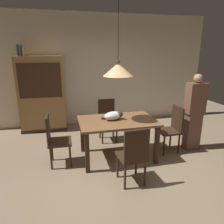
% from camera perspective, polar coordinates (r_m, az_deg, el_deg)
% --- Properties ---
extents(ground, '(10.00, 10.00, 0.00)m').
position_cam_1_polar(ground, '(3.71, 1.95, -15.64)').
color(ground, '#847056').
extents(back_wall, '(6.40, 0.10, 2.90)m').
position_cam_1_polar(back_wall, '(5.76, -5.18, 11.25)').
color(back_wall, beige).
rests_on(back_wall, ground).
extents(dining_table, '(1.40, 0.90, 0.75)m').
position_cam_1_polar(dining_table, '(3.85, 1.52, -3.64)').
color(dining_table, brown).
rests_on(dining_table, ground).
extents(chair_far_back, '(0.40, 0.40, 0.93)m').
position_cam_1_polar(chair_far_back, '(4.70, -1.30, -1.62)').
color(chair_far_back, '#382316').
rests_on(chair_far_back, ground).
extents(chair_near_front, '(0.43, 0.43, 0.93)m').
position_cam_1_polar(chair_near_front, '(3.14, 5.90, -11.38)').
color(chair_near_front, '#382316').
rests_on(chair_near_front, ground).
extents(chair_right_side, '(0.40, 0.40, 0.93)m').
position_cam_1_polar(chair_right_side, '(4.32, 16.15, -3.98)').
color(chair_right_side, '#382316').
rests_on(chair_right_side, ground).
extents(chair_left_side, '(0.41, 0.41, 0.93)m').
position_cam_1_polar(chair_left_side, '(3.78, -15.36, -6.88)').
color(chair_left_side, '#382316').
rests_on(chair_left_side, ground).
extents(cat_sleeping, '(0.40, 0.30, 0.16)m').
position_cam_1_polar(cat_sleeping, '(3.81, 0.45, -0.99)').
color(cat_sleeping, silver).
rests_on(cat_sleeping, dining_table).
extents(pendant_lamp, '(0.52, 0.52, 1.30)m').
position_cam_1_polar(pendant_lamp, '(3.62, 1.64, 11.58)').
color(pendant_lamp, '#E0A86B').
extents(hutch_bookcase, '(1.12, 0.45, 1.85)m').
position_cam_1_polar(hutch_bookcase, '(5.47, -18.56, 4.23)').
color(hutch_bookcase, olive).
rests_on(hutch_bookcase, ground).
extents(book_green_slim, '(0.03, 0.20, 0.26)m').
position_cam_1_polar(book_green_slim, '(5.42, -24.40, 15.19)').
color(book_green_slim, '#427A4C').
rests_on(book_green_slim, hutch_bookcase).
extents(book_blue_wide, '(0.06, 0.24, 0.24)m').
position_cam_1_polar(book_blue_wide, '(5.41, -23.78, 15.16)').
color(book_blue_wide, '#384C93').
rests_on(book_blue_wide, hutch_bookcase).
extents(book_yellow_short, '(0.04, 0.20, 0.18)m').
position_cam_1_polar(book_yellow_short, '(5.40, -23.04, 14.92)').
color(book_yellow_short, gold).
rests_on(book_yellow_short, hutch_bookcase).
extents(person_standing, '(0.36, 0.22, 1.55)m').
position_cam_1_polar(person_standing, '(4.47, 21.59, -0.21)').
color(person_standing, brown).
rests_on(person_standing, ground).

